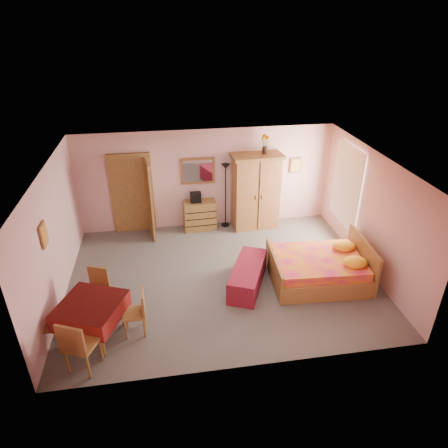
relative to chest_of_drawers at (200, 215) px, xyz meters
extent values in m
plane|color=#635E58|center=(0.23, -2.26, -0.39)|extent=(6.50, 6.50, 0.00)
plane|color=brown|center=(0.23, -2.26, 2.21)|extent=(6.50, 6.50, 0.00)
cube|color=#D99F9D|center=(0.23, 0.24, 0.91)|extent=(6.50, 0.10, 2.60)
cube|color=#D99F9D|center=(0.23, -4.76, 0.91)|extent=(6.50, 0.10, 2.60)
cube|color=#D99F9D|center=(-3.02, -2.26, 0.91)|extent=(0.10, 5.00, 2.60)
cube|color=#D99F9D|center=(3.48, -2.26, 0.91)|extent=(0.10, 5.00, 2.60)
cube|color=#9E6B35|center=(-1.67, 0.21, 0.63)|extent=(1.06, 0.12, 2.15)
cube|color=white|center=(3.44, -1.06, 1.06)|extent=(0.08, 1.40, 1.95)
cube|color=orange|center=(-2.99, -2.86, 1.31)|extent=(0.04, 0.32, 0.42)
cube|color=#D8BF59|center=(2.58, 0.21, 1.16)|extent=(0.30, 0.04, 0.40)
cube|color=olive|center=(0.00, 0.00, 0.00)|extent=(0.85, 0.45, 0.78)
cube|color=silver|center=(0.00, 0.21, 1.16)|extent=(0.87, 0.07, 0.68)
cube|color=black|center=(-0.09, 0.01, 0.52)|extent=(0.28, 0.20, 0.26)
cube|color=black|center=(0.69, 0.07, 0.48)|extent=(0.26, 0.26, 1.74)
cube|color=#A66738|center=(1.46, -0.08, 0.61)|extent=(1.31, 0.74, 2.00)
cube|color=gold|center=(1.66, -0.04, 1.85)|extent=(0.21, 0.21, 0.48)
cube|color=#DC155E|center=(2.23, -2.67, 0.07)|extent=(2.09, 1.69, 0.92)
cube|color=maroon|center=(0.72, -2.64, -0.14)|extent=(1.11, 1.59, 0.50)
cube|color=maroon|center=(-2.27, -3.65, -0.02)|extent=(1.32, 1.32, 0.74)
cube|color=#9C6B35|center=(-2.33, -4.35, 0.12)|extent=(0.61, 0.61, 1.03)
cube|color=#9B6334|center=(-2.29, -2.97, 0.05)|extent=(0.53, 0.53, 0.89)
cube|color=#9F6535|center=(-2.99, -3.72, 0.02)|extent=(0.40, 0.40, 0.83)
cube|color=#AC7A3A|center=(-1.55, -3.65, 0.04)|extent=(0.40, 0.40, 0.87)
camera|label=1|loc=(-0.85, -9.28, 4.74)|focal=32.00mm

